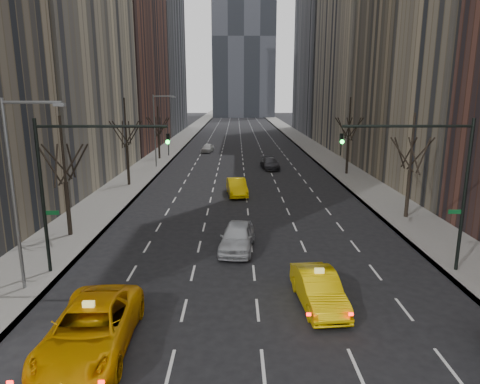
{
  "coord_description": "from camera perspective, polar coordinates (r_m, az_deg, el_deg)",
  "views": [
    {
      "loc": [
        -0.92,
        -9.21,
        9.35
      ],
      "look_at": [
        -0.71,
        15.98,
        3.5
      ],
      "focal_mm": 32.0,
      "sensor_mm": 36.0,
      "label": 1
    }
  ],
  "objects": [
    {
      "name": "sidewalk_left",
      "position": [
        80.55,
        -8.63,
        6.32
      ],
      "size": [
        4.5,
        320.0,
        0.15
      ],
      "primitive_type": "cube",
      "color": "slate",
      "rests_on": "ground"
    },
    {
      "name": "sidewalk_right",
      "position": [
        80.83,
        8.94,
        6.33
      ],
      "size": [
        4.5,
        320.0,
        0.15
      ],
      "primitive_type": "cube",
      "color": "slate",
      "rests_on": "ground"
    },
    {
      "name": "bld_left_far",
      "position": [
        78.99,
        -16.82,
        21.77
      ],
      "size": [
        14.0,
        28.0,
        44.0
      ],
      "primitive_type": "cube",
      "color": "brown",
      "rests_on": "ground"
    },
    {
      "name": "bld_left_deep",
      "position": [
        109.17,
        -12.41,
        23.7
      ],
      "size": [
        14.0,
        30.0,
        60.0
      ],
      "primitive_type": "cube",
      "color": "slate",
      "rests_on": "ground"
    },
    {
      "name": "bld_right_deep",
      "position": [
        108.39,
        12.48,
        23.24
      ],
      "size": [
        14.0,
        30.0,
        58.0
      ],
      "primitive_type": "cube",
      "color": "slate",
      "rests_on": "ground"
    },
    {
      "name": "tree_lw_b",
      "position": [
        29.91,
        -22.23,
        1.24
      ],
      "size": [
        3.36,
        3.5,
        7.82
      ],
      "color": "black",
      "rests_on": "ground"
    },
    {
      "name": "tree_lw_c",
      "position": [
        44.92,
        -14.85,
        5.85
      ],
      "size": [
        3.36,
        3.5,
        8.74
      ],
      "color": "black",
      "rests_on": "ground"
    },
    {
      "name": "tree_lw_d",
      "position": [
        62.47,
        -10.8,
        7.53
      ],
      "size": [
        3.36,
        3.5,
        7.36
      ],
      "color": "black",
      "rests_on": "ground"
    },
    {
      "name": "tree_rw_b",
      "position": [
        34.24,
        21.71,
        2.68
      ],
      "size": [
        3.36,
        3.5,
        7.82
      ],
      "color": "black",
      "rests_on": "ground"
    },
    {
      "name": "tree_rw_c",
      "position": [
        51.15,
        14.24,
        6.71
      ],
      "size": [
        3.36,
        3.5,
        8.74
      ],
      "color": "black",
      "rests_on": "ground"
    },
    {
      "name": "traffic_mast_left",
      "position": [
        23.05,
        -21.3,
        2.53
      ],
      "size": [
        6.69,
        0.39,
        8.0
      ],
      "color": "black",
      "rests_on": "ground"
    },
    {
      "name": "traffic_mast_right",
      "position": [
        23.77,
        24.49,
        2.54
      ],
      "size": [
        6.69,
        0.39,
        8.0
      ],
      "color": "black",
      "rests_on": "ground"
    },
    {
      "name": "streetlight_near",
      "position": [
        21.94,
        -27.38,
        1.8
      ],
      "size": [
        2.83,
        0.22,
        9.0
      ],
      "color": "slate",
      "rests_on": "ground"
    },
    {
      "name": "streetlight_far",
      "position": [
        55.23,
        -10.97,
        8.97
      ],
      "size": [
        2.83,
        0.22,
        9.0
      ],
      "color": "slate",
      "rests_on": "ground"
    },
    {
      "name": "taxi_suv",
      "position": [
        17.4,
        -19.27,
        -16.84
      ],
      "size": [
        3.12,
        6.44,
        1.77
      ],
      "primitive_type": "imported",
      "rotation": [
        0.0,
        0.0,
        0.03
      ],
      "color": "#E79B04",
      "rests_on": "ground"
    },
    {
      "name": "taxi_sedan",
      "position": [
        19.93,
        10.43,
        -12.63
      ],
      "size": [
        2.06,
        4.86,
        1.56
      ],
      "primitive_type": "imported",
      "rotation": [
        0.0,
        0.0,
        0.09
      ],
      "color": "#E8BB04",
      "rests_on": "ground"
    },
    {
      "name": "silver_sedan_ahead",
      "position": [
        26.08,
        -0.38,
        -6.01
      ],
      "size": [
        2.45,
        5.01,
        1.64
      ],
      "primitive_type": "imported",
      "rotation": [
        0.0,
        0.0,
        -0.11
      ],
      "color": "#ADB0B5",
      "rests_on": "ground"
    },
    {
      "name": "far_taxi",
      "position": [
        39.9,
        -0.43,
        0.67
      ],
      "size": [
        2.16,
        4.87,
        1.55
      ],
      "primitive_type": "imported",
      "rotation": [
        0.0,
        0.0,
        0.11
      ],
      "color": "yellow",
      "rests_on": "ground"
    },
    {
      "name": "far_suv_grey",
      "position": [
        53.97,
        4.02,
        3.82
      ],
      "size": [
        2.41,
        5.02,
        1.41
      ],
      "primitive_type": "imported",
      "rotation": [
        0.0,
        0.0,
        0.09
      ],
      "color": "#313036",
      "rests_on": "ground"
    },
    {
      "name": "far_car_white",
      "position": [
        69.56,
        -4.34,
        5.88
      ],
      "size": [
        2.14,
        4.19,
        1.36
      ],
      "primitive_type": "imported",
      "rotation": [
        0.0,
        0.0,
        -0.14
      ],
      "color": "silver",
      "rests_on": "ground"
    }
  ]
}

